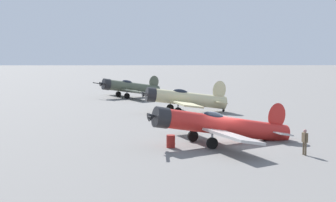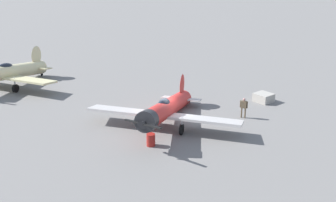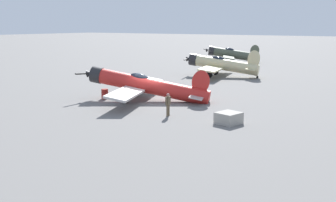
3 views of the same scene
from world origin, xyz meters
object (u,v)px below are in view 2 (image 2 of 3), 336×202
(airplane_mid_apron, at_px, (9,72))
(equipment_crate, at_px, (264,98))
(ground_crew_mechanic, at_px, (244,106))
(airplane_foreground, at_px, (166,109))
(fuel_drum, at_px, (151,140))

(airplane_mid_apron, distance_m, equipment_crate, 24.54)
(ground_crew_mechanic, relative_size, equipment_crate, 0.95)
(airplane_foreground, height_order, fuel_drum, airplane_foreground)
(airplane_mid_apron, xyz_separation_m, fuel_drum, (-19.46, 1.77, -1.10))
(equipment_crate, xyz_separation_m, fuel_drum, (2.33, 13.00, 0.06))
(airplane_mid_apron, bearing_deg, ground_crew_mechanic, 93.16)
(ground_crew_mechanic, bearing_deg, airplane_mid_apron, -83.27)
(airplane_mid_apron, xyz_separation_m, equipment_crate, (-21.79, -11.23, -1.16))
(airplane_foreground, bearing_deg, airplane_mid_apron, -105.38)
(airplane_foreground, distance_m, equipment_crate, 10.27)
(ground_crew_mechanic, xyz_separation_m, equipment_crate, (0.34, -4.58, -0.63))
(airplane_mid_apron, relative_size, fuel_drum, 12.79)
(fuel_drum, bearing_deg, airplane_foreground, -68.93)
(airplane_mid_apron, height_order, ground_crew_mechanic, airplane_mid_apron)
(airplane_foreground, xyz_separation_m, equipment_crate, (-3.65, -9.55, -0.94))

